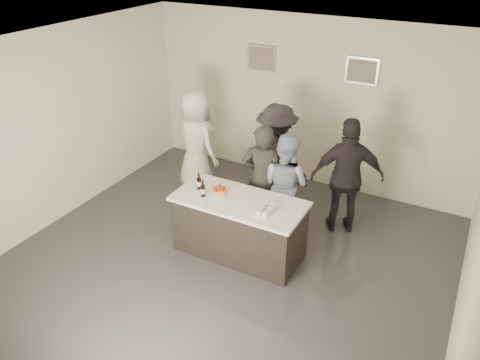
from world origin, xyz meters
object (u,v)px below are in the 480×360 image
(person_guest_left, at_px, (196,143))
(person_guest_right, at_px, (347,177))
(bar_counter, at_px, (239,227))
(person_guest_back, at_px, (276,158))
(beer_bottle_a, at_px, (199,181))
(cake, at_px, (220,192))
(person_main_black, at_px, (262,179))
(beer_bottle_b, at_px, (203,188))
(person_main_blue, at_px, (285,184))

(person_guest_left, height_order, person_guest_right, person_guest_right)
(bar_counter, bearing_deg, person_guest_back, 93.72)
(bar_counter, xyz_separation_m, beer_bottle_a, (-0.66, 0.00, 0.58))
(cake, relative_size, person_main_black, 0.11)
(beer_bottle_b, height_order, person_main_black, person_main_black)
(person_guest_right, bearing_deg, person_main_black, 3.57)
(person_guest_back, bearing_deg, cake, 93.54)
(cake, relative_size, beer_bottle_a, 0.77)
(beer_bottle_b, bearing_deg, person_main_blue, 50.91)
(cake, bearing_deg, person_guest_back, 81.34)
(person_main_blue, distance_m, person_guest_left, 1.94)
(bar_counter, height_order, beer_bottle_a, beer_bottle_a)
(beer_bottle_b, bearing_deg, person_guest_back, 76.06)
(beer_bottle_a, xyz_separation_m, person_guest_right, (1.80, 1.31, -0.10))
(person_guest_back, bearing_deg, person_main_blue, 137.32)
(person_guest_left, height_order, person_guest_back, person_guest_left)
(bar_counter, distance_m, beer_bottle_a, 0.88)
(bar_counter, bearing_deg, person_main_blue, 69.09)
(person_main_black, distance_m, person_guest_right, 1.28)
(beer_bottle_b, distance_m, person_main_blue, 1.31)
(bar_counter, distance_m, beer_bottle_b, 0.78)
(person_guest_left, bearing_deg, person_guest_right, -159.52)
(person_main_blue, xyz_separation_m, person_guest_back, (-0.42, 0.60, 0.10))
(bar_counter, bearing_deg, person_main_black, 89.13)
(cake, height_order, person_guest_left, person_guest_left)
(person_main_black, distance_m, person_main_blue, 0.35)
(cake, relative_size, beer_bottle_b, 0.77)
(beer_bottle_a, xyz_separation_m, beer_bottle_b, (0.17, -0.16, 0.00))
(person_guest_left, bearing_deg, bar_counter, 160.45)
(beer_bottle_b, bearing_deg, beer_bottle_a, 136.43)
(bar_counter, distance_m, person_guest_right, 1.80)
(bar_counter, height_order, person_main_blue, person_main_blue)
(bar_counter, bearing_deg, person_guest_right, 48.96)
(cake, relative_size, person_main_blue, 0.12)
(bar_counter, relative_size, beer_bottle_a, 7.15)
(person_guest_right, bearing_deg, beer_bottle_a, 11.81)
(person_main_black, bearing_deg, bar_counter, 71.97)
(beer_bottle_a, xyz_separation_m, person_guest_left, (-0.90, 1.31, -0.10))
(person_main_blue, height_order, person_guest_right, person_guest_right)
(person_main_blue, xyz_separation_m, person_guest_left, (-1.88, 0.46, 0.11))
(beer_bottle_b, distance_m, person_guest_right, 2.19)
(beer_bottle_a, bearing_deg, person_main_black, 46.79)
(beer_bottle_a, distance_m, person_main_black, 0.99)
(bar_counter, bearing_deg, person_guest_left, 139.97)
(beer_bottle_a, xyz_separation_m, person_main_blue, (0.98, 0.85, -0.22))
(cake, height_order, person_main_black, person_main_black)
(cake, distance_m, person_main_black, 0.78)
(beer_bottle_a, distance_m, person_guest_left, 1.59)
(person_main_blue, bearing_deg, beer_bottle_a, 53.78)
(person_main_blue, bearing_deg, bar_counter, 82.07)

